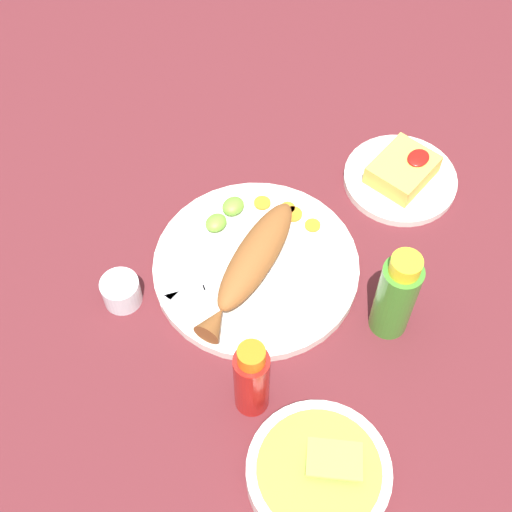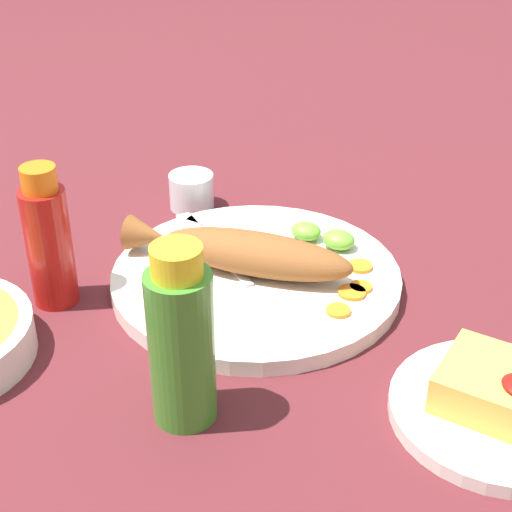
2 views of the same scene
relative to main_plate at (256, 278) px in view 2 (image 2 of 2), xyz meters
name	(u,v)px [view 2 (image 2 of 2)]	position (x,y,z in m)	size (l,w,h in m)	color
ground_plane	(256,285)	(0.00, 0.00, -0.01)	(4.00, 4.00, 0.00)	#561E23
main_plate	(256,278)	(0.00, 0.00, 0.00)	(0.32, 0.32, 0.02)	white
fried_fish	(243,251)	(-0.02, 0.00, 0.03)	(0.27, 0.11, 0.05)	brown
fork_near	(208,243)	(-0.08, 0.02, 0.01)	(0.16, 0.11, 0.00)	silver
fork_far	(245,233)	(-0.05, 0.06, 0.01)	(0.19, 0.02, 0.00)	silver
carrot_slice_near	(352,292)	(0.11, 0.01, 0.01)	(0.03, 0.03, 0.00)	orange
carrot_slice_mid	(338,311)	(0.11, -0.02, 0.01)	(0.03, 0.03, 0.00)	orange
carrot_slice_far	(361,287)	(0.11, 0.03, 0.01)	(0.02, 0.02, 0.00)	orange
carrot_slice_extra	(360,266)	(0.09, 0.07, 0.01)	(0.03, 0.03, 0.00)	orange
lime_wedge_main	(339,240)	(0.05, 0.09, 0.02)	(0.04, 0.03, 0.02)	#6BB233
lime_wedge_side	(306,231)	(0.01, 0.09, 0.02)	(0.04, 0.03, 0.02)	#6BB233
hot_sauce_bottle_red	(48,241)	(-0.17, -0.14, 0.06)	(0.05, 0.05, 0.16)	#B21914
hot_sauce_bottle_green	(181,341)	(0.06, -0.21, 0.07)	(0.06, 0.06, 0.17)	#3D8428
salt_cup	(192,193)	(-0.17, 0.12, 0.01)	(0.06, 0.06, 0.05)	silver
side_plate_fries	(498,411)	(0.29, -0.07, 0.00)	(0.19, 0.19, 0.01)	white
fries_pile	(503,389)	(0.29, -0.07, 0.02)	(0.10, 0.09, 0.04)	gold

